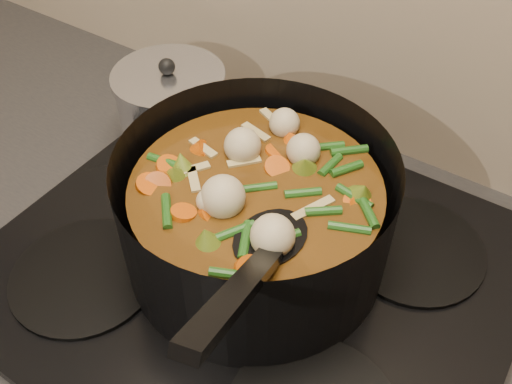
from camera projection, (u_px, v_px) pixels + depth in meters
The scene contains 3 objects.
stovetop at pixel (252, 267), 0.72m from camera, with size 0.62×0.54×0.03m.
stockpot at pixel (256, 215), 0.67m from camera, with size 0.33×0.42×0.23m.
saucepan at pixel (172, 105), 0.85m from camera, with size 0.16×0.16×0.14m.
Camera 1 is at (0.25, 1.57, 1.50)m, focal length 40.00 mm.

